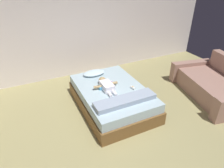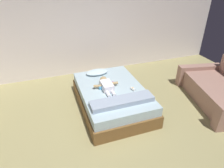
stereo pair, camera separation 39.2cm
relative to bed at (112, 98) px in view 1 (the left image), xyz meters
name	(u,v)px [view 1 (the left image)]	position (x,y,z in m)	size (l,w,h in m)	color
ground_plane	(134,141)	(-0.11, -1.09, -0.23)	(8.00, 8.00, 0.00)	#978E5C
wall_behind_bed	(77,28)	(-0.11, 1.91, 1.04)	(8.00, 0.12, 2.54)	silver
bed	(112,98)	(0.00, 0.00, 0.00)	(1.33, 1.97, 0.46)	brown
pillow	(94,73)	(-0.12, 0.72, 0.29)	(0.52, 0.30, 0.10)	silver
baby	(106,85)	(-0.11, 0.06, 0.31)	(0.53, 0.66, 0.16)	white
toothbrush	(112,82)	(0.10, 0.20, 0.24)	(0.03, 0.16, 0.02)	#AC2BA2
couch	(216,85)	(2.39, -0.63, 0.04)	(1.51, 2.06, 0.84)	#9E7566
blanket	(125,100)	(0.00, -0.57, 0.28)	(1.20, 0.29, 0.09)	#91A0B4
toy_block	(101,88)	(-0.23, 0.05, 0.27)	(0.08, 0.08, 0.07)	#52A8E2
baby_bottle	(133,88)	(0.38, -0.21, 0.27)	(0.08, 0.12, 0.07)	white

